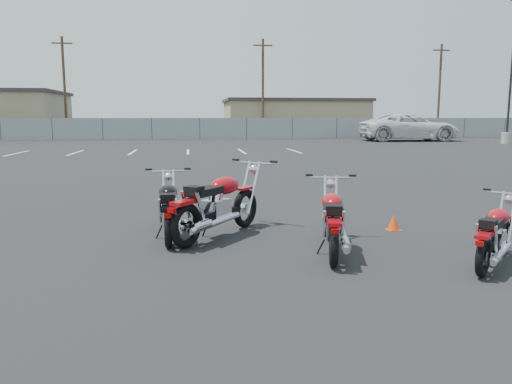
{
  "coord_description": "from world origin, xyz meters",
  "views": [
    {
      "loc": [
        -0.94,
        -7.88,
        1.95
      ],
      "look_at": [
        0.2,
        0.6,
        0.65
      ],
      "focal_mm": 35.0,
      "sensor_mm": 36.0,
      "label": 1
    }
  ],
  "objects": [
    {
      "name": "training_cone_near",
      "position": [
        2.55,
        0.17,
        0.13
      ],
      "size": [
        0.23,
        0.23,
        0.27
      ],
      "color": "#F33A0C",
      "rests_on": "ground"
    },
    {
      "name": "motorcycle_second_black",
      "position": [
        -1.28,
        0.19,
        0.47
      ],
      "size": [
        0.81,
        2.1,
        1.03
      ],
      "color": "black",
      "rests_on": "ground"
    },
    {
      "name": "motorcycle_rear_red",
      "position": [
        3.03,
        -1.97,
        0.41
      ],
      "size": [
        1.53,
        1.56,
        0.9
      ],
      "color": "black",
      "rests_on": "ground"
    },
    {
      "name": "ground",
      "position": [
        0.0,
        0.0,
        0.0
      ],
      "size": [
        120.0,
        120.0,
        0.0
      ],
      "primitive_type": "plane",
      "color": "black",
      "rests_on": "ground"
    },
    {
      "name": "white_van",
      "position": [
        16.49,
        30.09,
        1.69
      ],
      "size": [
        3.92,
        9.03,
        3.38
      ],
      "primitive_type": "imported",
      "rotation": [
        0.0,
        0.0,
        1.53
      ],
      "color": "silver",
      "rests_on": "ground"
    },
    {
      "name": "chainlink_fence",
      "position": [
        -0.0,
        35.0,
        0.9
      ],
      "size": [
        80.06,
        0.06,
        1.8
      ],
      "color": "gray",
      "rests_on": "ground"
    },
    {
      "name": "motorcycle_front_red",
      "position": [
        -0.49,
        0.08,
        0.54
      ],
      "size": [
        1.87,
        2.16,
        1.18
      ],
      "color": "black",
      "rests_on": "ground"
    },
    {
      "name": "light_pole_east",
      "position": [
        21.6,
        25.23,
        2.56
      ],
      "size": [
        0.8,
        0.7,
        9.94
      ],
      "color": "#9C9893",
      "rests_on": "ground"
    },
    {
      "name": "tan_building_east",
      "position": [
        10.0,
        44.0,
        1.86
      ],
      "size": [
        14.4,
        9.4,
        3.7
      ],
      "color": "#9A8563",
      "rests_on": "ground"
    },
    {
      "name": "utility_pole_b",
      "position": [
        -12.0,
        40.0,
        4.69
      ],
      "size": [
        1.8,
        0.24,
        9.0
      ],
      "color": "#412D1E",
      "rests_on": "ground"
    },
    {
      "name": "utility_pole_d",
      "position": [
        24.0,
        40.0,
        4.69
      ],
      "size": [
        1.8,
        0.24,
        9.0
      ],
      "color": "#412D1E",
      "rests_on": "ground"
    },
    {
      "name": "utility_pole_c",
      "position": [
        6.0,
        39.0,
        4.69
      ],
      "size": [
        1.8,
        0.24,
        9.0
      ],
      "color": "#412D1E",
      "rests_on": "ground"
    },
    {
      "name": "motorcycle_third_red",
      "position": [
        1.08,
        -1.1,
        0.47
      ],
      "size": [
        0.96,
        2.09,
        1.03
      ],
      "color": "black",
      "rests_on": "ground"
    },
    {
      "name": "parking_line_stripes",
      "position": [
        -2.5,
        20.0,
        0.0
      ],
      "size": [
        15.12,
        4.0,
        0.01
      ],
      "color": "silver",
      "rests_on": "ground"
    }
  ]
}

